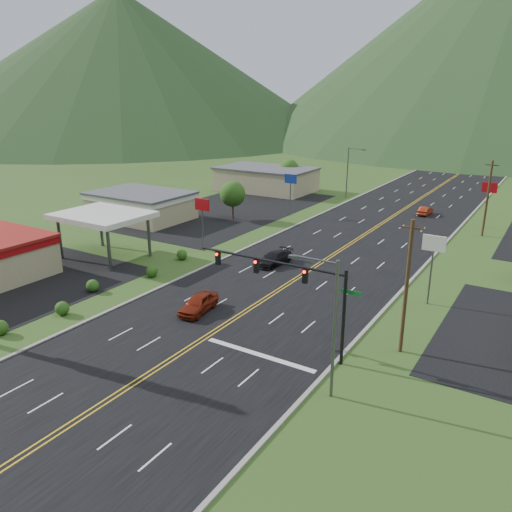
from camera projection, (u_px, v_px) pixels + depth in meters
The scene contains 21 objects.
ground at pixel (79, 420), 29.04m from camera, with size 500.00×500.00×0.00m, color #2D4B1A.
road at pixel (79, 420), 29.04m from camera, with size 20.00×460.00×0.04m, color black.
curb_east at pixel (220, 489), 23.93m from camera, with size 0.30×460.00×0.14m, color gray.
traffic_signal at pixel (292, 282), 35.42m from camera, with size 13.10×0.43×7.00m.
streetlight_east at pixel (330, 320), 29.88m from camera, with size 3.28×0.25×9.00m.
streetlight_west at pixel (349, 169), 89.78m from camera, with size 3.28×0.25×9.00m.
gas_canopy at pixel (103, 216), 56.35m from camera, with size 10.00×8.00×5.30m.
building_west_mid at pixel (141, 204), 75.10m from camera, with size 14.40×10.40×4.10m.
building_west_far at pixel (266, 179), 97.29m from camera, with size 18.40×11.40×4.50m.
pole_sign_west_a at pixel (202, 210), 58.72m from camera, with size 2.00×0.18×6.40m.
pole_sign_west_b at pixel (291, 183), 76.47m from camera, with size 2.00×0.18×6.40m.
pole_sign_east_a at pixel (433, 250), 43.52m from camera, with size 2.00×0.18×6.40m.
pole_sign_east_b at pixel (489, 192), 69.33m from camera, with size 2.00×0.18×6.40m.
tree_west_a at pixel (233, 194), 74.20m from camera, with size 3.84×3.84×5.82m.
tree_west_b at pixel (289, 169), 98.50m from camera, with size 3.84×3.84×5.82m.
utility_pole_a at pixel (406, 287), 35.18m from camera, with size 1.60×0.28×10.00m.
utility_pole_b at pixel (487, 198), 65.02m from camera, with size 1.60×0.28×10.00m.
mountain_nw at pixel (122, 65), 214.27m from camera, with size 190.00×190.00×60.00m, color #233F1C.
car_red_near at pixel (199, 304), 43.13m from camera, with size 1.86×4.63×1.58m, color maroon.
car_dark_mid at pixel (274, 259), 55.14m from camera, with size 2.02×4.96×1.44m, color black.
car_red_far at pixel (425, 211), 77.86m from camera, with size 1.40×4.01×1.32m, color maroon.
Camera 1 is at (21.83, -15.44, 18.08)m, focal length 35.00 mm.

